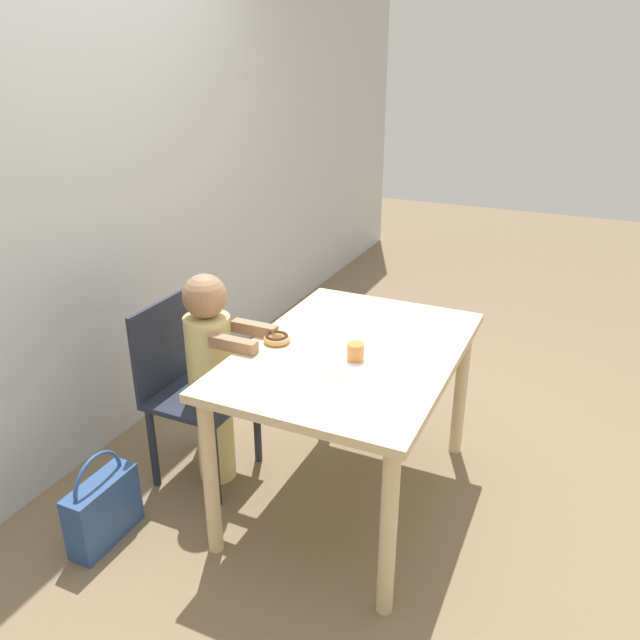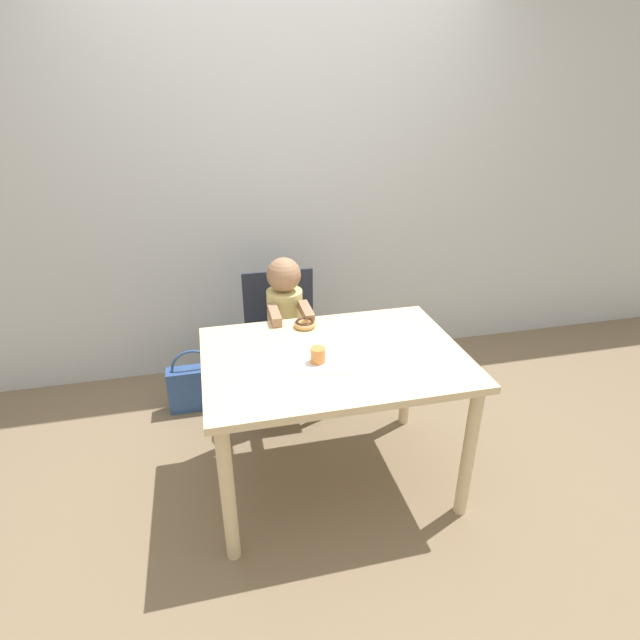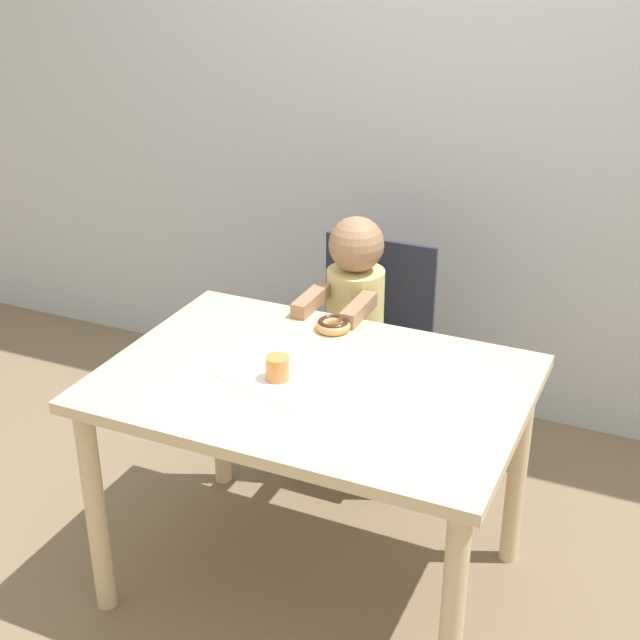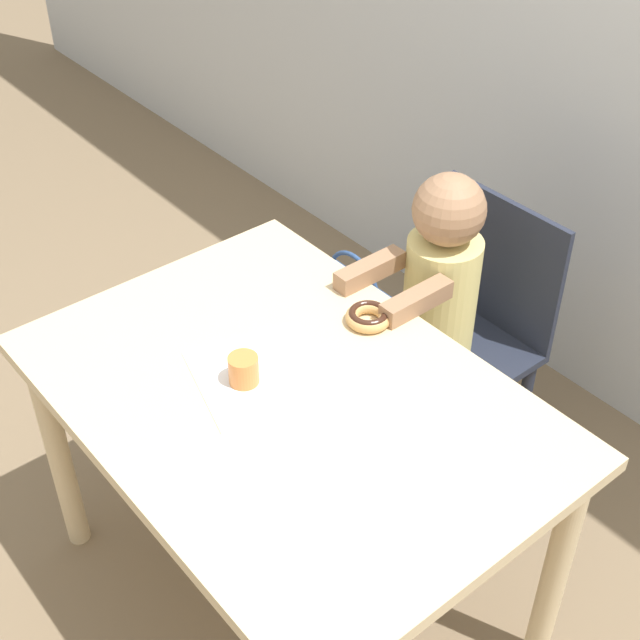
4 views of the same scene
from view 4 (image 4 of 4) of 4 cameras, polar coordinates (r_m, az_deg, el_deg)
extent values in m
plane|color=#7A664C|center=(2.52, -1.74, -17.00)|extent=(12.00, 12.00, 0.00)
cube|color=beige|center=(1.98, -2.13, -5.08)|extent=(1.19, 0.84, 0.03)
cylinder|color=beige|center=(2.47, -16.41, -8.12)|extent=(0.06, 0.06, 0.70)
cylinder|color=beige|center=(2.70, -2.91, -1.42)|extent=(0.06, 0.06, 0.70)
cylinder|color=beige|center=(2.20, 14.85, -15.25)|extent=(0.06, 0.06, 0.70)
cube|color=#232838|center=(2.59, 8.08, -1.90)|extent=(0.43, 0.40, 0.03)
cube|color=#232838|center=(2.58, 11.44, 3.57)|extent=(0.43, 0.02, 0.41)
cylinder|color=#232838|center=(2.73, 2.53, -4.93)|extent=(0.04, 0.04, 0.41)
cylinder|color=#232838|center=(2.56, 7.96, -9.17)|extent=(0.04, 0.04, 0.41)
cylinder|color=#232838|center=(2.91, 7.44, -2.05)|extent=(0.04, 0.04, 0.41)
cylinder|color=#232838|center=(2.75, 12.81, -5.78)|extent=(0.04, 0.04, 0.41)
cylinder|color=#E0D17F|center=(2.69, 6.96, -5.66)|extent=(0.17, 0.17, 0.43)
cylinder|color=#E0D17F|center=(2.43, 7.68, 1.27)|extent=(0.20, 0.20, 0.38)
sphere|color=#997051|center=(2.27, 8.27, 7.00)|extent=(0.19, 0.19, 0.19)
cube|color=#997051|center=(2.29, 3.21, 3.20)|extent=(0.05, 0.21, 0.05)
cube|color=#997051|center=(2.20, 6.19, 1.22)|extent=(0.05, 0.21, 0.05)
torus|color=tan|center=(2.15, 3.11, 0.17)|extent=(0.11, 0.11, 0.03)
torus|color=#381E14|center=(2.14, 3.12, 0.42)|extent=(0.10, 0.10, 0.02)
cube|color=white|center=(2.01, -3.84, -3.49)|extent=(0.35, 0.35, 0.00)
cube|color=#2D4C84|center=(3.13, 2.11, 0.12)|extent=(0.32, 0.11, 0.28)
torus|color=#2D4C84|center=(3.05, 2.17, 2.19)|extent=(0.26, 0.02, 0.26)
cylinder|color=orange|center=(1.97, -4.91, -3.22)|extent=(0.07, 0.07, 0.07)
camera|label=1|loc=(3.30, -44.03, 25.14)|focal=35.00mm
camera|label=2|loc=(2.00, -71.71, 6.35)|focal=28.00mm
camera|label=3|loc=(1.18, -109.02, -21.38)|focal=50.00mm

